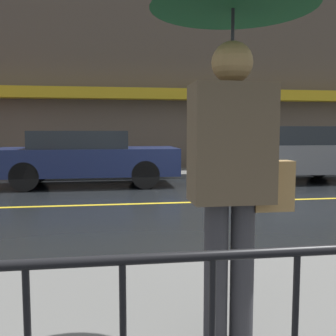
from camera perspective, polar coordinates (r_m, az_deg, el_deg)
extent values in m
plane|color=black|center=(7.86, 5.51, -4.94)|extent=(80.00, 80.00, 0.00)
cube|color=#60605E|center=(12.45, 0.24, -0.74)|extent=(28.00, 1.87, 0.13)
cube|color=gold|center=(7.86, 5.51, -4.91)|extent=(25.20, 0.12, 0.01)
cube|color=#4C4238|center=(13.55, -0.47, 12.47)|extent=(28.00, 0.30, 6.13)
cube|color=#B79319|center=(13.08, -0.20, 10.67)|extent=(16.80, 0.55, 0.35)
cylinder|color=#333338|center=(2.46, 6.96, -14.94)|extent=(0.14, 0.14, 0.87)
cylinder|color=#333338|center=(2.50, 10.68, -14.60)|extent=(0.14, 0.14, 0.87)
cube|color=brown|center=(2.33, 9.12, 3.54)|extent=(0.47, 0.28, 0.69)
sphere|color=#A9844E|center=(2.36, 9.30, 14.88)|extent=(0.24, 0.24, 0.24)
cylinder|color=#262628|center=(2.35, 9.27, 12.90)|extent=(0.02, 0.02, 0.76)
cube|color=#9E7A47|center=(2.44, 14.85, -2.49)|extent=(0.24, 0.12, 0.30)
cube|color=#19234C|center=(10.28, -11.58, 0.98)|extent=(4.56, 1.73, 0.68)
cube|color=#1E2328|center=(10.26, -12.66, 4.08)|extent=(2.37, 1.59, 0.44)
cylinder|color=black|center=(11.07, -4.02, -0.09)|extent=(0.69, 0.22, 0.69)
cylinder|color=black|center=(9.58, -3.31, -0.97)|extent=(0.69, 0.22, 0.69)
cylinder|color=black|center=(11.21, -18.57, -0.30)|extent=(0.69, 0.22, 0.69)
cylinder|color=black|center=(9.74, -20.11, -1.19)|extent=(0.69, 0.22, 0.69)
cube|color=slate|center=(11.43, 17.67, 1.40)|extent=(3.92, 1.86, 0.76)
cube|color=#1E2328|center=(11.34, 17.05, 4.55)|extent=(2.04, 1.71, 0.49)
cylinder|color=black|center=(12.74, 20.92, 0.20)|extent=(0.65, 0.22, 0.65)
cylinder|color=black|center=(11.74, 10.52, 0.05)|extent=(0.65, 0.22, 0.65)
cylinder|color=black|center=(10.22, 13.51, -0.81)|extent=(0.65, 0.22, 0.65)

